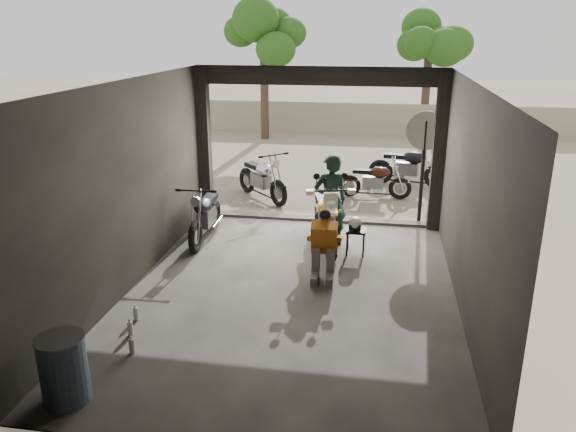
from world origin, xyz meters
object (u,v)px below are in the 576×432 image
(outside_bike_b, at_px, (375,177))
(helmet, at_px, (355,223))
(outside_bike_c, at_px, (409,163))
(sign_post, at_px, (424,149))
(outside_bike_a, at_px, (262,175))
(main_bike, at_px, (325,214))
(left_bike, at_px, (205,211))
(stool, at_px, (356,233))
(rider, at_px, (330,201))
(mechanic, at_px, (324,248))
(oil_drum, at_px, (64,371))

(outside_bike_b, xyz_separation_m, helmet, (-0.28, -3.66, 0.09))
(outside_bike_c, relative_size, sign_post, 0.77)
(outside_bike_a, bearing_deg, main_bike, -102.00)
(main_bike, height_order, left_bike, main_bike)
(main_bike, xyz_separation_m, helmet, (0.57, -0.27, -0.05))
(outside_bike_c, bearing_deg, left_bike, 150.06)
(outside_bike_b, xyz_separation_m, sign_post, (0.97, -1.71, 1.07))
(outside_bike_a, distance_m, stool, 3.93)
(outside_bike_b, bearing_deg, outside_bike_a, 103.53)
(rider, relative_size, mechanic, 1.59)
(outside_bike_a, bearing_deg, oil_drum, -137.99)
(outside_bike_a, height_order, sign_post, sign_post)
(oil_drum, xyz_separation_m, sign_post, (4.13, 6.72, 1.19))
(main_bike, height_order, sign_post, sign_post)
(main_bike, xyz_separation_m, left_bike, (-2.31, 0.02, -0.08))
(outside_bike_c, xyz_separation_m, mechanic, (-1.56, -5.98, -0.06))
(outside_bike_a, xyz_separation_m, mechanic, (1.92, -4.24, -0.05))
(main_bike, distance_m, mechanic, 1.40)
(left_bike, distance_m, stool, 2.91)
(sign_post, bearing_deg, stool, -106.49)
(rider, bearing_deg, mechanic, 66.89)
(mechanic, bearing_deg, outside_bike_a, 112.45)
(outside_bike_a, bearing_deg, mechanic, -109.92)
(outside_bike_a, height_order, outside_bike_b, outside_bike_a)
(oil_drum, height_order, sign_post, sign_post)
(rider, height_order, sign_post, sign_post)
(outside_bike_b, height_order, mechanic, mechanic)
(outside_bike_a, xyz_separation_m, outside_bike_b, (2.65, 0.55, -0.09))
(main_bike, relative_size, outside_bike_b, 1.29)
(oil_drum, bearing_deg, outside_bike_c, 67.47)
(outside_bike_b, xyz_separation_m, mechanic, (-0.73, -4.79, 0.04))
(outside_bike_a, relative_size, oil_drum, 2.24)
(outside_bike_b, bearing_deg, outside_bike_c, -32.91)
(outside_bike_a, relative_size, helmet, 6.75)
(outside_bike_a, height_order, oil_drum, outside_bike_a)
(left_bike, xyz_separation_m, sign_post, (4.13, 1.67, 1.01))
(stool, xyz_separation_m, oil_drum, (-2.90, -4.76, -0.02))
(outside_bike_b, distance_m, helmet, 3.67)
(left_bike, bearing_deg, helmet, -7.46)
(helmet, bearing_deg, mechanic, -105.42)
(rider, distance_m, mechanic, 1.55)
(left_bike, relative_size, outside_bike_b, 1.12)
(main_bike, distance_m, sign_post, 2.65)
(main_bike, distance_m, outside_bike_a, 3.37)
(left_bike, bearing_deg, outside_bike_a, 77.99)
(outside_bike_c, bearing_deg, mechanic, 176.63)
(rider, xyz_separation_m, stool, (0.50, -0.39, -0.47))
(rider, xyz_separation_m, oil_drum, (-2.39, -5.15, -0.48))
(mechanic, bearing_deg, outside_bike_b, 79.46)
(main_bike, bearing_deg, outside_bike_b, 62.19)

